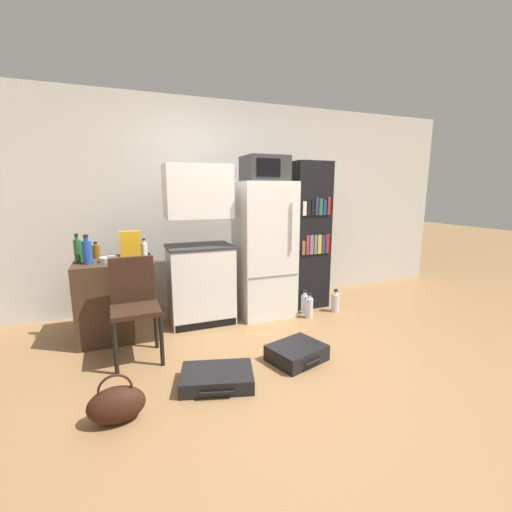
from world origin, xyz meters
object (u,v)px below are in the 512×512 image
object	(u,v)px
bookshelf	(308,236)
water_bottle_back	(305,304)
cereal_box	(130,246)
suitcase_large_flat	(217,377)
microwave	(265,169)
chair	(134,299)
bottle_wine_dark	(132,248)
bottle_blue_soda	(87,252)
water_bottle_middle	(335,302)
bottle_amber_beer	(96,251)
side_table	(117,298)
bowl	(109,259)
water_bottle_front	(309,307)
refrigerator	(264,250)
handbag	(116,404)
bottle_clear_short	(144,250)
bottle_green_tall	(78,250)
suitcase_small_flat	(297,353)
kitchen_hutch	(200,252)

from	to	relation	value
bookshelf	water_bottle_back	size ratio (longest dim) A/B	6.26
cereal_box	suitcase_large_flat	distance (m)	1.53
water_bottle_back	suitcase_large_flat	bearing A→B (deg)	-141.22
microwave	chair	bearing A→B (deg)	-158.23
microwave	bottle_wine_dark	world-z (taller)	microwave
microwave	bottle_wine_dark	xyz separation A→B (m)	(-1.46, -0.01, -0.81)
bottle_blue_soda	water_bottle_middle	xyz separation A→B (m)	(2.71, -0.13, -0.79)
bottle_amber_beer	side_table	bearing A→B (deg)	-48.03
bowl	cereal_box	world-z (taller)	cereal_box
microwave	water_bottle_front	size ratio (longest dim) A/B	1.57
bottle_amber_beer	suitcase_large_flat	world-z (taller)	bottle_amber_beer
bottle_wine_dark	cereal_box	bearing A→B (deg)	-96.30
water_bottle_front	refrigerator	bearing A→B (deg)	142.55
handbag	water_bottle_front	xyz separation A→B (m)	(2.09, 1.16, 0.00)
bottle_clear_short	water_bottle_back	size ratio (longest dim) A/B	0.72
chair	suitcase_large_flat	distance (m)	1.02
water_bottle_middle	suitcase_large_flat	bearing A→B (deg)	-149.70
bottle_amber_beer	water_bottle_middle	world-z (taller)	bottle_amber_beer
cereal_box	bottle_green_tall	bearing A→B (deg)	161.19
bottle_blue_soda	bowl	bearing A→B (deg)	11.79
bowl	water_bottle_middle	size ratio (longest dim) A/B	0.60
side_table	refrigerator	size ratio (longest dim) A/B	0.50
side_table	chair	world-z (taller)	chair
refrigerator	water_bottle_front	xyz separation A→B (m)	(0.43, -0.33, -0.66)
bottle_amber_beer	handbag	bearing A→B (deg)	-84.57
bottle_wine_dark	cereal_box	distance (m)	0.17
bowl	suitcase_large_flat	world-z (taller)	bowl
side_table	bottle_wine_dark	size ratio (longest dim) A/B	3.04
bookshelf	bottle_clear_short	world-z (taller)	bookshelf
side_table	water_bottle_middle	bearing A→B (deg)	-5.48
water_bottle_front	handbag	bearing A→B (deg)	-150.84
bottle_clear_short	water_bottle_middle	world-z (taller)	bottle_clear_short
refrigerator	suitcase_small_flat	xyz separation A→B (m)	(-0.18, -1.20, -0.72)
kitchen_hutch	suitcase_small_flat	size ratio (longest dim) A/B	3.20
side_table	bottle_blue_soda	size ratio (longest dim) A/B	2.84
bottle_clear_short	bottle_blue_soda	xyz separation A→B (m)	(-0.52, -0.05, 0.03)
chair	water_bottle_back	size ratio (longest dim) A/B	3.09
bookshelf	chair	xyz separation A→B (m)	(-2.13, -0.69, -0.37)
handbag	side_table	bearing A→B (deg)	89.65
bottle_blue_soda	handbag	size ratio (longest dim) A/B	0.77
handbag	water_bottle_back	xyz separation A→B (m)	(2.11, 1.31, -0.00)
cereal_box	bottle_blue_soda	bearing A→B (deg)	173.70
refrigerator	water_bottle_middle	size ratio (longest dim) A/B	5.59
suitcase_large_flat	water_bottle_front	world-z (taller)	water_bottle_front
cereal_box	side_table	bearing A→B (deg)	137.68
bowl	bottle_amber_beer	bearing A→B (deg)	115.85
bottle_amber_beer	cereal_box	size ratio (longest dim) A/B	0.56
chair	water_bottle_front	xyz separation A→B (m)	(1.92, 0.26, -0.41)
microwave	suitcase_large_flat	bearing A→B (deg)	-125.63
handbag	bottle_green_tall	bearing A→B (deg)	101.62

